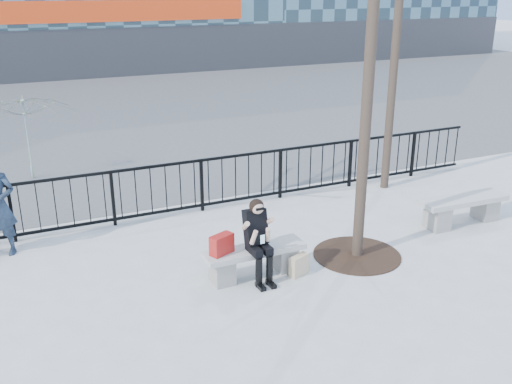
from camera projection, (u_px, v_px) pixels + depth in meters
name	position (u px, v px, depth m)	size (l,w,h in m)	color
ground	(254.00, 275.00, 9.16)	(120.00, 120.00, 0.00)	#A6A6A1
street_surface	(92.00, 106.00, 21.94)	(60.00, 23.00, 0.01)	#474747
railing	(192.00, 187.00, 11.53)	(14.00, 0.06, 1.10)	black
tree_grate	(357.00, 255.00, 9.82)	(1.50, 1.50, 0.02)	black
bench_main	(254.00, 258.00, 9.05)	(1.65, 0.46, 0.49)	slate
bench_second	(462.00, 208.00, 11.03)	(1.83, 0.51, 0.54)	slate
seated_woman	(259.00, 241.00, 8.79)	(0.50, 0.64, 1.34)	black
handbag	(222.00, 244.00, 8.74)	(0.38, 0.18, 0.31)	#A31814
shopping_bag	(299.00, 265.00, 9.12)	(0.36, 0.13, 0.34)	beige
vendor_umbrella	(28.00, 138.00, 13.36)	(2.20, 2.24, 2.02)	gold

